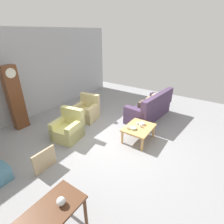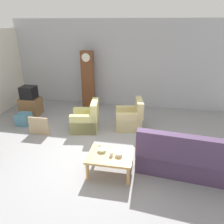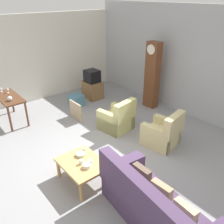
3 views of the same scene
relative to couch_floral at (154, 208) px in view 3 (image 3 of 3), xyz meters
name	(u,v)px [view 3 (image 3 of 3)]	position (x,y,z in m)	size (l,w,h in m)	color
ground_plane	(99,157)	(-2.02, 0.38, -0.36)	(10.40, 10.40, 0.00)	gray
garage_door_wall	(197,64)	(-2.02, 3.98, 1.24)	(8.40, 0.16, 3.20)	#ADAFB5
pegboard_wall_left	(33,59)	(-6.22, 0.78, 1.08)	(0.12, 6.40, 2.88)	silver
couch_floral	(154,208)	(0.00, 0.00, 0.00)	(2.18, 1.10, 1.04)	#4C3856
armchair_olive_near	(117,120)	(-2.72, 1.55, -0.05)	(0.90, 0.88, 0.92)	#CCC67A
armchair_olive_far	(163,134)	(-1.43, 1.94, -0.05)	(0.91, 0.89, 0.92)	#C7B87E
coffee_table_wood	(83,165)	(-1.60, -0.31, 0.03)	(0.96, 0.76, 0.46)	tan
console_table_dark	(9,100)	(-5.09, -0.53, 0.32)	(1.30, 0.56, 0.79)	#56331E
grandfather_clock	(152,75)	(-3.19, 3.43, 0.72)	(0.44, 0.30, 2.14)	brown
tv_stand_cabinet	(93,90)	(-5.02, 2.35, -0.05)	(0.68, 0.52, 0.61)	brown
tv_crt	(92,76)	(-5.02, 2.35, 0.46)	(0.48, 0.44, 0.42)	black
framed_picture_leaning	(76,111)	(-3.99, 1.00, -0.09)	(0.60, 0.05, 0.54)	tan
storage_box_blue	(77,100)	(-4.81, 1.53, -0.17)	(0.41, 0.41, 0.38)	teal
glass_dome_cloche	(10,98)	(-4.76, -0.59, 0.50)	(0.13, 0.13, 0.13)	silver
cup_white_porcelain	(81,162)	(-1.58, -0.36, 0.15)	(0.08, 0.08, 0.09)	white
cup_blue_rimmed	(90,162)	(-1.48, -0.21, 0.14)	(0.08, 0.08, 0.07)	silver
cup_cream_tall	(84,150)	(-1.89, -0.09, 0.14)	(0.07, 0.07, 0.09)	beige
bowl_white_stacked	(87,166)	(-1.42, -0.33, 0.14)	(0.15, 0.15, 0.08)	white
bowl_shallow_green	(80,154)	(-1.81, -0.22, 0.13)	(0.20, 0.20, 0.06)	#B2C69E
wine_glass_tall	(1,89)	(-5.57, -0.57, 0.54)	(0.08, 0.08, 0.17)	silver
wine_glass_mid	(8,89)	(-5.37, -0.44, 0.55)	(0.07, 0.07, 0.17)	silver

